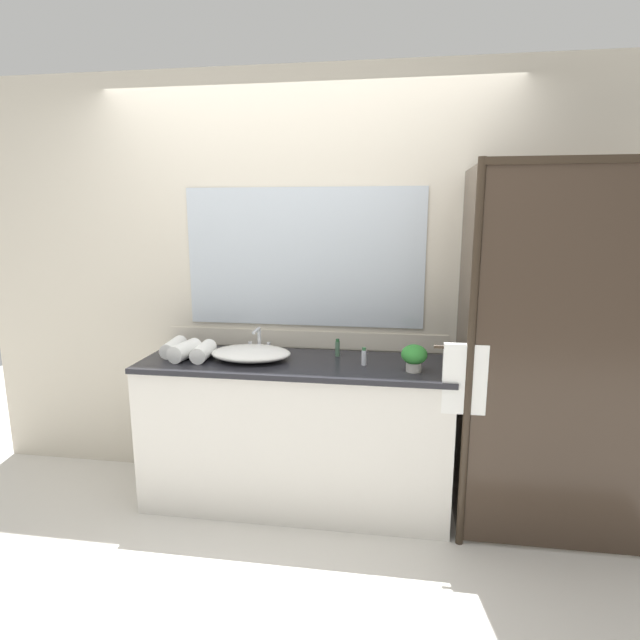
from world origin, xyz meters
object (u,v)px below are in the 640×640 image
(rolled_towel_middle, at_px, (185,351))
(potted_plant, at_px, (414,356))
(faucet, at_px, (259,343))
(rolled_towel_far_edge, at_px, (203,351))
(amenity_bottle_body_wash, at_px, (364,357))
(sink_basin, at_px, (251,353))
(rolled_towel_near_edge, at_px, (174,347))
(amenity_bottle_lotion, at_px, (337,348))

(rolled_towel_middle, bearing_deg, potted_plant, -2.06)
(faucet, distance_m, rolled_towel_far_edge, 0.35)
(faucet, xyz_separation_m, amenity_bottle_body_wash, (0.67, -0.20, -0.00))
(sink_basin, relative_size, rolled_towel_middle, 2.08)
(sink_basin, distance_m, faucet, 0.18)
(sink_basin, bearing_deg, amenity_bottle_body_wash, -1.40)
(amenity_bottle_body_wash, xyz_separation_m, rolled_towel_far_edge, (-0.94, -0.02, -0.00))
(rolled_towel_near_edge, bearing_deg, potted_plant, -5.34)
(amenity_bottle_lotion, bearing_deg, amenity_bottle_body_wash, -44.75)
(amenity_bottle_lotion, xyz_separation_m, rolled_towel_far_edge, (-0.77, -0.19, -0.00))
(potted_plant, height_order, rolled_towel_middle, potted_plant)
(sink_basin, bearing_deg, potted_plant, -5.73)
(amenity_bottle_body_wash, bearing_deg, sink_basin, 178.60)
(potted_plant, height_order, amenity_bottle_body_wash, potted_plant)
(sink_basin, bearing_deg, faucet, 90.00)
(amenity_bottle_lotion, height_order, rolled_towel_middle, amenity_bottle_lotion)
(potted_plant, height_order, rolled_towel_near_edge, potted_plant)
(sink_basin, distance_m, rolled_towel_far_edge, 0.28)
(faucet, bearing_deg, rolled_towel_near_edge, -164.28)
(rolled_towel_near_edge, height_order, rolled_towel_far_edge, rolled_towel_far_edge)
(amenity_bottle_body_wash, xyz_separation_m, rolled_towel_middle, (-1.05, -0.03, 0.00))
(sink_basin, relative_size, potted_plant, 3.18)
(faucet, distance_m, potted_plant, 0.98)
(rolled_towel_middle, bearing_deg, faucet, 30.35)
(potted_plant, distance_m, amenity_bottle_body_wash, 0.29)
(faucet, xyz_separation_m, rolled_towel_middle, (-0.39, -0.23, -0.00))
(rolled_towel_near_edge, relative_size, rolled_towel_far_edge, 1.04)
(amenity_bottle_lotion, relative_size, rolled_towel_near_edge, 0.43)
(potted_plant, relative_size, amenity_bottle_lotion, 1.42)
(faucet, bearing_deg, sink_basin, -90.00)
(amenity_bottle_body_wash, distance_m, rolled_towel_middle, 1.05)
(sink_basin, relative_size, rolled_towel_far_edge, 2.01)
(rolled_towel_far_edge, bearing_deg, potted_plant, -2.77)
(potted_plant, bearing_deg, amenity_bottle_lotion, 151.05)
(sink_basin, xyz_separation_m, rolled_towel_far_edge, (-0.28, -0.04, 0.01))
(potted_plant, bearing_deg, faucet, 163.74)
(faucet, distance_m, rolled_towel_middle, 0.45)
(faucet, height_order, rolled_towel_near_edge, faucet)
(rolled_towel_near_edge, xyz_separation_m, rolled_towel_middle, (0.11, -0.09, 0.01))
(amenity_bottle_lotion, relative_size, rolled_towel_far_edge, 0.45)
(rolled_towel_middle, bearing_deg, sink_basin, 6.88)
(potted_plant, relative_size, rolled_towel_far_edge, 0.63)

